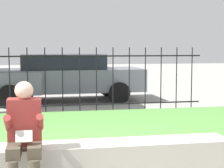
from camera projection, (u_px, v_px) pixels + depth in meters
stone_bench at (112, 163)px, 4.70m from camera, size 3.05×0.48×0.49m
person_seated_reader at (25, 133)px, 4.19m from camera, size 0.42×0.73×1.29m
grass_berm at (80, 132)px, 6.74m from camera, size 8.26×2.83×0.28m
iron_fence at (71, 82)px, 8.59m from camera, size 6.26×0.03×1.66m
car_parked_center at (67, 76)px, 11.51m from camera, size 4.57×1.99×1.44m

